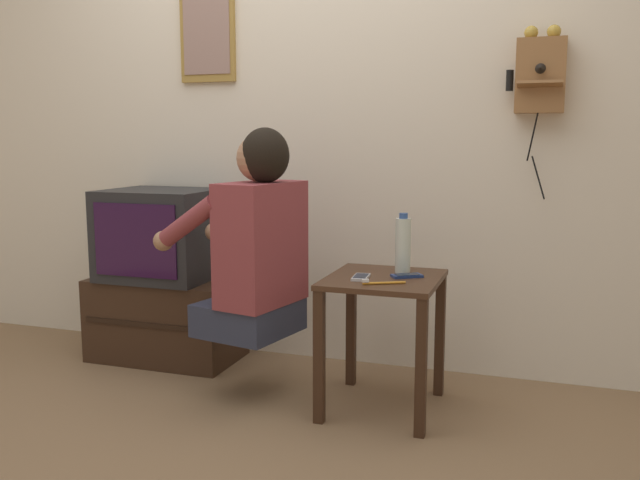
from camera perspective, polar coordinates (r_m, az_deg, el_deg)
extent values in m
plane|color=#846647|center=(2.75, -8.45, -15.62)|extent=(14.00, 14.00, 0.00)
cube|color=silver|center=(3.43, -1.16, 11.09)|extent=(6.80, 0.05, 2.55)
cube|color=#422819|center=(2.79, 5.38, -3.33)|extent=(0.45, 0.50, 0.02)
cube|color=#382215|center=(2.70, -0.07, -9.84)|extent=(0.04, 0.04, 0.54)
cube|color=#382215|center=(2.61, 8.51, -10.63)|extent=(0.04, 0.04, 0.54)
cube|color=#382215|center=(3.11, 2.64, -7.35)|extent=(0.04, 0.04, 0.54)
cube|color=#382215|center=(3.03, 10.06, -7.91)|extent=(0.04, 0.04, 0.54)
cube|color=#2D3347|center=(2.98, -6.01, -6.46)|extent=(0.43, 0.45, 0.14)
cube|color=brown|center=(2.87, -4.96, -0.30)|extent=(0.30, 0.44, 0.52)
sphere|color=#A37556|center=(2.83, -5.06, 6.88)|extent=(0.20, 0.20, 0.20)
ellipsoid|color=black|center=(2.82, -4.65, 7.12)|extent=(0.24, 0.25, 0.23)
cylinder|color=brown|center=(2.88, -11.06, 1.46)|extent=(0.34, 0.14, 0.24)
cylinder|color=brown|center=(3.14, -6.93, 2.13)|extent=(0.34, 0.14, 0.24)
sphere|color=#A37556|center=(2.99, -13.06, -0.08)|extent=(0.09, 0.09, 0.09)
sphere|color=#A37556|center=(3.24, -8.91, 0.69)|extent=(0.09, 0.09, 0.09)
cube|color=#382316|center=(3.58, -12.79, -6.44)|extent=(0.74, 0.41, 0.42)
cube|color=black|center=(3.40, -14.66, -6.92)|extent=(0.66, 0.01, 0.02)
cube|color=#232326|center=(3.51, -13.19, 0.50)|extent=(0.54, 0.46, 0.45)
cube|color=#280F33|center=(3.32, -15.33, -0.05)|extent=(0.44, 0.01, 0.35)
cube|color=olive|center=(3.16, 18.08, 13.00)|extent=(0.21, 0.11, 0.32)
cube|color=olive|center=(3.07, 18.02, 12.40)|extent=(0.19, 0.07, 0.03)
sphere|color=#B79338|center=(3.17, 17.36, 16.32)|extent=(0.06, 0.06, 0.06)
sphere|color=#B79338|center=(3.17, 19.10, 16.25)|extent=(0.06, 0.06, 0.06)
cone|color=black|center=(3.05, 18.07, 13.61)|extent=(0.04, 0.05, 0.04)
cylinder|color=black|center=(3.16, 15.69, 12.81)|extent=(0.03, 0.03, 0.09)
cylinder|color=black|center=(3.13, 17.47, 8.33)|extent=(0.04, 0.04, 0.22)
cylinder|color=black|center=(3.14, 17.89, 5.02)|extent=(0.07, 0.06, 0.19)
cube|color=olive|center=(3.65, -9.46, 17.27)|extent=(0.30, 0.02, 0.55)
cube|color=gray|center=(3.64, -9.57, 17.30)|extent=(0.26, 0.01, 0.47)
cube|color=silver|center=(2.74, 3.46, -3.15)|extent=(0.07, 0.13, 0.01)
cube|color=black|center=(2.74, 3.47, -3.02)|extent=(0.06, 0.10, 0.00)
cube|color=navy|center=(2.79, 7.32, -3.01)|extent=(0.14, 0.12, 0.01)
cube|color=black|center=(2.79, 7.33, -2.88)|extent=(0.11, 0.10, 0.00)
cylinder|color=silver|center=(2.86, 7.00, -0.47)|extent=(0.07, 0.07, 0.23)
cylinder|color=#2D4C8C|center=(2.84, 7.05, 2.04)|extent=(0.04, 0.04, 0.02)
cylinder|color=orange|center=(2.64, 5.41, -3.62)|extent=(0.16, 0.09, 0.01)
cube|color=white|center=(2.62, 3.85, -3.44)|extent=(0.03, 0.02, 0.01)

